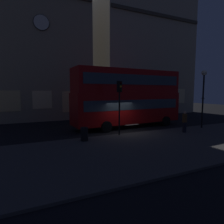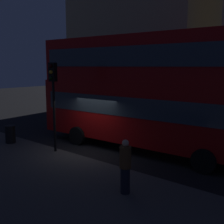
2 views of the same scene
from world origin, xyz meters
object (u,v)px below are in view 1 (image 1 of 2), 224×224
at_px(traffic_light_far_side, 175,95).
at_px(street_lamp, 204,87).
at_px(double_decker_bus, 128,96).
at_px(litter_bin, 84,134).
at_px(traffic_light_near_kerb, 120,96).
at_px(pedestrian, 185,122).

bearing_deg(traffic_light_far_side, street_lamp, 71.61).
distance_m(double_decker_bus, litter_bin, 7.19).
bearing_deg(traffic_light_near_kerb, litter_bin, 174.64).
height_order(street_lamp, pedestrian, street_lamp).
height_order(traffic_light_far_side, pedestrian, traffic_light_far_side).
bearing_deg(pedestrian, traffic_light_near_kerb, -71.21).
bearing_deg(pedestrian, litter_bin, -62.09).
xyz_separation_m(street_lamp, pedestrian, (-3.06, -0.88, -2.86)).
bearing_deg(traffic_light_near_kerb, traffic_light_far_side, 13.33).
bearing_deg(pedestrian, traffic_light_far_side, 175.59).
relative_size(double_decker_bus, street_lamp, 2.12).
xyz_separation_m(double_decker_bus, street_lamp, (5.73, -3.77, 0.80)).
bearing_deg(street_lamp, traffic_light_near_kerb, 176.24).
distance_m(traffic_light_near_kerb, pedestrian, 5.84).
height_order(traffic_light_near_kerb, litter_bin, traffic_light_near_kerb).
bearing_deg(double_decker_bus, street_lamp, -36.42).
bearing_deg(traffic_light_near_kerb, double_decker_bus, 35.16).
bearing_deg(litter_bin, traffic_light_near_kerb, 10.59).
bearing_deg(traffic_light_far_side, traffic_light_near_kerb, 35.24).
height_order(traffic_light_near_kerb, street_lamp, street_lamp).
bearing_deg(street_lamp, pedestrian, -163.98).
height_order(traffic_light_far_side, litter_bin, traffic_light_far_side).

